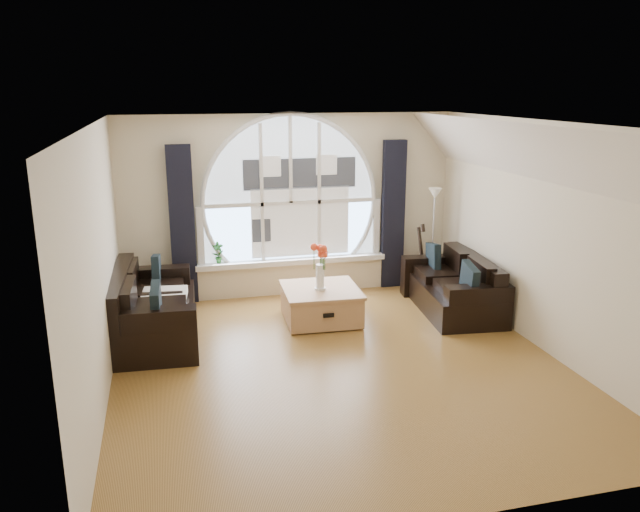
% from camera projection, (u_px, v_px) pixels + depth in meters
% --- Properties ---
extents(ground, '(5.00, 5.50, 0.01)m').
position_uv_depth(ground, '(339.00, 364.00, 7.13)').
color(ground, brown).
rests_on(ground, ground).
extents(ceiling, '(5.00, 5.50, 0.01)m').
position_uv_depth(ceiling, '(341.00, 124.00, 6.42)').
color(ceiling, silver).
rests_on(ceiling, ground).
extents(wall_back, '(5.00, 0.01, 2.70)m').
position_uv_depth(wall_back, '(290.00, 205.00, 9.35)').
color(wall_back, beige).
rests_on(wall_back, ground).
extents(wall_front, '(5.00, 0.01, 2.70)m').
position_uv_depth(wall_front, '(451.00, 351.00, 4.20)').
color(wall_front, beige).
rests_on(wall_front, ground).
extents(wall_left, '(0.01, 5.50, 2.70)m').
position_uv_depth(wall_left, '(98.00, 266.00, 6.19)').
color(wall_left, beige).
rests_on(wall_left, ground).
extents(wall_right, '(0.01, 5.50, 2.70)m').
position_uv_depth(wall_right, '(544.00, 237.00, 7.36)').
color(wall_right, beige).
rests_on(wall_right, ground).
extents(attic_slope, '(0.92, 5.50, 0.72)m').
position_uv_depth(attic_slope, '(528.00, 153.00, 7.03)').
color(attic_slope, silver).
rests_on(attic_slope, ground).
extents(arched_window, '(2.60, 0.06, 2.15)m').
position_uv_depth(arched_window, '(290.00, 188.00, 9.25)').
color(arched_window, silver).
rests_on(arched_window, wall_back).
extents(window_sill, '(2.90, 0.22, 0.08)m').
position_uv_depth(window_sill, '(292.00, 261.00, 9.48)').
color(window_sill, white).
rests_on(window_sill, wall_back).
extents(window_frame, '(2.76, 0.08, 2.15)m').
position_uv_depth(window_frame, '(291.00, 188.00, 9.22)').
color(window_frame, white).
rests_on(window_frame, wall_back).
extents(neighbor_house, '(1.70, 0.02, 1.50)m').
position_uv_depth(neighbor_house, '(300.00, 196.00, 9.30)').
color(neighbor_house, silver).
rests_on(neighbor_house, wall_back).
extents(curtain_left, '(0.35, 0.12, 2.30)m').
position_uv_depth(curtain_left, '(182.00, 226.00, 8.91)').
color(curtain_left, black).
rests_on(curtain_left, ground).
extents(curtain_right, '(0.35, 0.12, 2.30)m').
position_uv_depth(curtain_right, '(393.00, 215.00, 9.66)').
color(curtain_right, black).
rests_on(curtain_right, ground).
extents(sofa_left, '(1.09, 2.01, 0.87)m').
position_uv_depth(sofa_left, '(154.00, 307.00, 7.81)').
color(sofa_left, black).
rests_on(sofa_left, ground).
extents(sofa_right, '(1.04, 1.82, 0.77)m').
position_uv_depth(sofa_right, '(453.00, 284.00, 8.75)').
color(sofa_right, black).
rests_on(sofa_right, ground).
extents(coffee_chest, '(1.05, 1.05, 0.49)m').
position_uv_depth(coffee_chest, '(321.00, 303.00, 8.43)').
color(coffee_chest, '#A6754B').
rests_on(coffee_chest, ground).
extents(throw_blanket, '(0.62, 0.62, 0.10)m').
position_uv_depth(throw_blanket, '(164.00, 298.00, 7.86)').
color(throw_blanket, silver).
rests_on(throw_blanket, sofa_left).
extents(vase_flowers, '(0.24, 0.24, 0.70)m').
position_uv_depth(vase_flowers, '(320.00, 262.00, 8.22)').
color(vase_flowers, white).
rests_on(vase_flowers, coffee_chest).
extents(floor_lamp, '(0.24, 0.24, 1.60)m').
position_uv_depth(floor_lamp, '(433.00, 240.00, 9.56)').
color(floor_lamp, '#B2B2B2').
rests_on(floor_lamp, ground).
extents(guitar, '(0.42, 0.36, 1.06)m').
position_uv_depth(guitar, '(419.00, 256.00, 9.68)').
color(guitar, brown).
rests_on(guitar, ground).
extents(potted_plant, '(0.18, 0.14, 0.32)m').
position_uv_depth(potted_plant, '(218.00, 253.00, 9.16)').
color(potted_plant, '#1E6023').
rests_on(potted_plant, window_sill).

